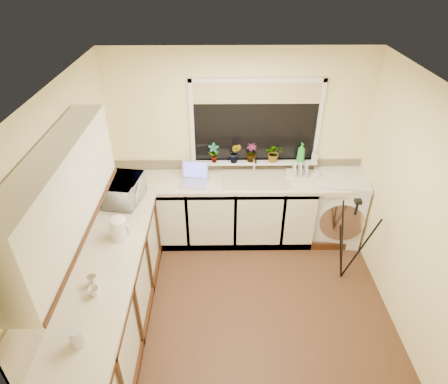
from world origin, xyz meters
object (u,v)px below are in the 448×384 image
(washing_machine, at_px, (335,206))
(laptop, at_px, (194,177))
(microwave, at_px, (125,190))
(plant_c, at_px, (251,153))
(tripod, at_px, (349,241))
(steel_jar, at_px, (93,281))
(soap_bottle_green, at_px, (301,153))
(soap_bottle_clear, at_px, (315,156))
(cup_left, at_px, (94,292))
(dish_rack, at_px, (300,176))
(plant_a, at_px, (214,153))
(kettle, at_px, (119,229))
(cup_back, at_px, (316,175))
(plant_d, at_px, (274,153))
(glass_jug, at_px, (78,337))
(plant_b, at_px, (235,153))

(washing_machine, xyz_separation_m, laptop, (-1.85, -0.07, 0.50))
(microwave, height_order, plant_c, plant_c)
(tripod, bearing_deg, steel_jar, -140.36)
(washing_machine, bearing_deg, soap_bottle_green, 171.42)
(plant_c, xyz_separation_m, soap_bottle_green, (0.63, -0.02, 0.01))
(soap_bottle_clear, distance_m, cup_left, 3.06)
(dish_rack, distance_m, tripod, 1.00)
(plant_a, height_order, plant_c, plant_a)
(soap_bottle_green, bearing_deg, microwave, -163.24)
(steel_jar, bearing_deg, kettle, 81.69)
(kettle, bearing_deg, soap_bottle_clear, 30.55)
(plant_c, xyz_separation_m, cup_back, (0.81, -0.19, -0.22))
(laptop, bearing_deg, kettle, -113.95)
(plant_c, distance_m, cup_left, 2.54)
(dish_rack, relative_size, steel_jar, 3.41)
(microwave, xyz_separation_m, soap_bottle_green, (2.10, 0.63, 0.14))
(soap_bottle_green, bearing_deg, plant_c, 177.72)
(dish_rack, relative_size, soap_bottle_green, 1.41)
(microwave, height_order, plant_d, plant_d)
(kettle, xyz_separation_m, plant_a, (0.93, 1.30, 0.17))
(glass_jug, xyz_separation_m, soap_bottle_clear, (2.25, 2.51, 0.16))
(washing_machine, bearing_deg, soap_bottle_clear, 162.81)
(laptop, height_order, soap_bottle_clear, soap_bottle_clear)
(steel_jar, xyz_separation_m, microwave, (0.02, 1.31, 0.09))
(dish_rack, bearing_deg, plant_d, 162.28)
(laptop, bearing_deg, washing_machine, 10.66)
(kettle, height_order, dish_rack, kettle)
(tripod, bearing_deg, cup_left, -137.92)
(tripod, relative_size, cup_back, 9.68)
(washing_machine, distance_m, soap_bottle_clear, 0.76)
(washing_machine, distance_m, laptop, 1.91)
(plant_a, height_order, soap_bottle_clear, plant_a)
(cup_left, bearing_deg, plant_b, 58.44)
(washing_machine, height_order, cup_left, cup_left)
(glass_jug, bearing_deg, steel_jar, 95.26)
(washing_machine, relative_size, plant_a, 3.64)
(glass_jug, bearing_deg, plant_a, 68.85)
(laptop, distance_m, glass_jug, 2.40)
(plant_a, bearing_deg, cup_left, -115.69)
(laptop, height_order, tripod, laptop)
(kettle, distance_m, soap_bottle_green, 2.42)
(dish_rack, bearing_deg, cup_back, 10.93)
(tripod, bearing_deg, washing_machine, 104.28)
(tripod, xyz_separation_m, cup_back, (-0.25, 0.81, 0.39))
(cup_left, bearing_deg, glass_jug, -88.33)
(kettle, bearing_deg, cup_back, 27.25)
(laptop, xyz_separation_m, soap_bottle_clear, (1.52, 0.23, 0.17))
(kettle, height_order, cup_back, kettle)
(washing_machine, bearing_deg, cup_back, -170.52)
(cup_left, bearing_deg, tripod, 23.08)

